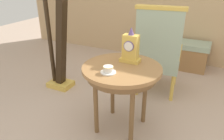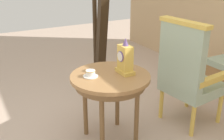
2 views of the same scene
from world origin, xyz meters
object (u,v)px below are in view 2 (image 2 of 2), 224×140
(side_table, at_px, (110,83))
(armchair, at_px, (187,72))
(teacup_left, at_px, (90,74))
(mantel_clock, at_px, (125,59))
(harp, at_px, (100,40))

(side_table, relative_size, armchair, 0.65)
(side_table, distance_m, armchair, 0.84)
(teacup_left, distance_m, armchair, 1.02)
(mantel_clock, height_order, harp, harp)
(teacup_left, bearing_deg, harp, 149.53)
(teacup_left, distance_m, mantel_clock, 0.34)
(side_table, height_order, mantel_clock, mantel_clock)
(side_table, distance_m, harp, 1.16)
(side_table, xyz_separation_m, mantel_clock, (0.02, 0.14, 0.21))
(mantel_clock, bearing_deg, harp, 165.39)
(mantel_clock, bearing_deg, teacup_left, -103.71)
(armchair, bearing_deg, harp, -161.62)
(side_table, bearing_deg, teacup_left, -106.64)
(teacup_left, height_order, mantel_clock, mantel_clock)
(armchair, bearing_deg, teacup_left, -100.26)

